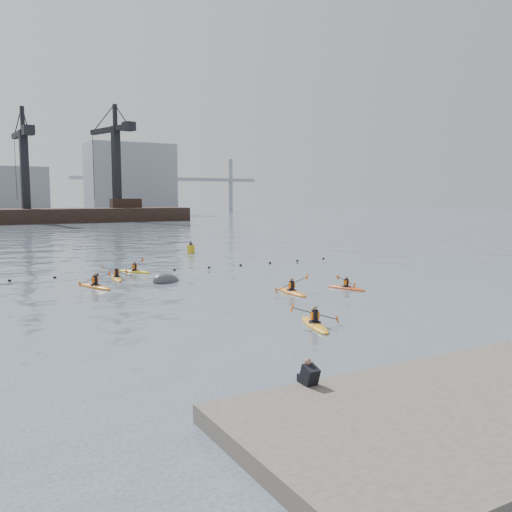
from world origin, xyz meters
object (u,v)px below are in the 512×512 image
object	(u,v)px
kayaker_4	(346,287)
nav_buoy	(191,249)
kayaker_2	(95,286)
kayaker_3	(117,278)
mooring_buoy	(166,282)
kayaker_0	(292,291)
kayaker_5	(135,271)
kayaker_1	(315,324)

from	to	relation	value
kayaker_4	nav_buoy	xyz separation A→B (m)	(-0.29, 25.21, 0.34)
kayaker_2	kayaker_3	xyz separation A→B (m)	(2.16, 2.88, -0.01)
kayaker_3	mooring_buoy	distance (m)	3.89
kayaker_2	nav_buoy	size ratio (longest dim) A/B	2.44
kayaker_3	kayaker_4	distance (m)	16.27
kayaker_3	nav_buoy	bearing A→B (deg)	58.27
kayaker_2	nav_buoy	distance (m)	21.67
kayaker_2	kayaker_4	bearing A→B (deg)	-50.14
kayaker_2	kayaker_3	distance (m)	3.61
mooring_buoy	nav_buoy	world-z (taller)	nav_buoy
kayaker_4	nav_buoy	distance (m)	25.21
kayaker_0	mooring_buoy	world-z (taller)	kayaker_0
kayaker_2	mooring_buoy	world-z (taller)	kayaker_2
kayaker_5	nav_buoy	size ratio (longest dim) A/B	2.06
kayaker_5	kayaker_4	bearing A→B (deg)	-89.18
kayaker_1	kayaker_2	size ratio (longest dim) A/B	0.99
kayaker_2	kayaker_4	world-z (taller)	kayaker_4
kayaker_0	nav_buoy	world-z (taller)	nav_buoy
kayaker_1	kayaker_2	bearing A→B (deg)	129.63
kayaker_1	kayaker_3	bearing A→B (deg)	120.20
kayaker_2	kayaker_1	bearing A→B (deg)	-86.91
kayaker_1	kayaker_5	distance (m)	21.29
kayaker_2	kayaker_4	size ratio (longest dim) A/B	1.18
kayaker_0	nav_buoy	distance (m)	25.00
kayaker_4	kayaker_3	bearing A→B (deg)	-59.75
kayaker_0	nav_buoy	size ratio (longest dim) A/B	2.39
kayaker_4	nav_buoy	bearing A→B (deg)	-105.36
kayaker_1	kayaker_4	distance (m)	10.43
mooring_buoy	kayaker_0	bearing A→B (deg)	-57.14
kayaker_1	kayaker_3	xyz separation A→B (m)	(-4.18, 18.42, -0.01)
kayaker_0	kayaker_5	distance (m)	14.72
kayaker_4	kayaker_5	world-z (taller)	kayaker_5
kayaker_2	kayaker_4	distance (m)	16.24
kayaker_0	nav_buoy	xyz separation A→B (m)	(3.57, 24.74, 0.33)
kayaker_5	mooring_buoy	bearing A→B (deg)	-117.64
kayaker_5	mooring_buoy	distance (m)	5.59
kayaker_2	mooring_buoy	xyz separation A→B (m)	(4.89, 0.11, -0.10)
kayaker_0	kayaker_5	world-z (taller)	kayaker_0
kayaker_5	kayaker_0	bearing A→B (deg)	-100.62
kayaker_0	mooring_buoy	distance (m)	9.52
kayaker_3	kayaker_4	xyz separation A→B (m)	(11.75, -11.25, -0.01)
mooring_buoy	kayaker_3	bearing A→B (deg)	134.45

